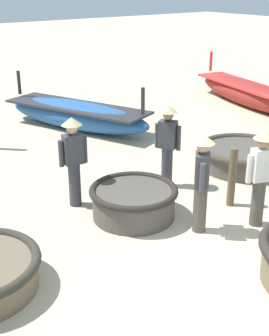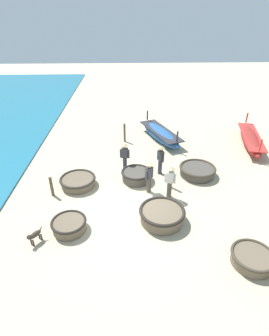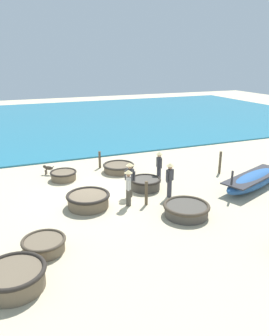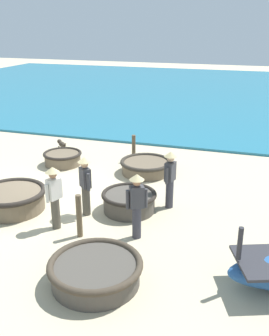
# 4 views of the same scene
# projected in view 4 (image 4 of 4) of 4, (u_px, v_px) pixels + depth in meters

# --- Properties ---
(ground_plane) EXTENTS (80.00, 80.00, 0.00)m
(ground_plane) POSITION_uv_depth(u_px,v_px,m) (53.00, 196.00, 11.99)
(ground_plane) COLOR #C6B793
(sea) EXTENTS (28.00, 52.00, 0.10)m
(sea) POSITION_uv_depth(u_px,v_px,m) (236.00, 93.00, 28.50)
(sea) COLOR teal
(sea) RESTS_ON ground
(coracle_upturned) EXTENTS (1.41, 1.41, 0.48)m
(coracle_upturned) POSITION_uv_depth(u_px,v_px,m) (63.00, 158.00, 14.48)
(coracle_upturned) COLOR brown
(coracle_upturned) RESTS_ON ground
(coracle_nearest) EXTENTS (1.80, 1.80, 0.47)m
(coracle_nearest) POSITION_uv_depth(u_px,v_px,m) (146.00, 166.00, 13.68)
(coracle_nearest) COLOR brown
(coracle_nearest) RESTS_ON ground
(coracle_far_right) EXTENTS (1.54, 1.54, 0.56)m
(coracle_far_right) POSITION_uv_depth(u_px,v_px,m) (129.00, 201.00, 10.93)
(coracle_far_right) COLOR #4C473F
(coracle_far_right) RESTS_ON ground
(coracle_front_right) EXTENTS (1.91, 1.91, 0.61)m
(coracle_front_right) POSITION_uv_depth(u_px,v_px,m) (12.00, 199.00, 11.00)
(coracle_front_right) COLOR brown
(coracle_front_right) RESTS_ON ground
(coracle_beside_post) EXTENTS (1.94, 1.94, 0.51)m
(coracle_beside_post) POSITION_uv_depth(u_px,v_px,m) (95.00, 271.00, 7.91)
(coracle_beside_post) COLOR #4C473F
(coracle_beside_post) RESTS_ON ground
(fisherman_crouching) EXTENTS (0.36, 0.47, 1.67)m
(fisherman_crouching) POSITION_uv_depth(u_px,v_px,m) (137.00, 202.00, 9.36)
(fisherman_crouching) COLOR #383842
(fisherman_crouching) RESTS_ON ground
(fisherman_by_coracle) EXTENTS (0.52, 0.36, 1.67)m
(fisherman_by_coracle) POSITION_uv_depth(u_px,v_px,m) (170.00, 176.00, 10.93)
(fisherman_by_coracle) COLOR #383842
(fisherman_by_coracle) RESTS_ON ground
(fisherman_hauling) EXTENTS (0.39, 0.41, 1.67)m
(fisherman_hauling) POSITION_uv_depth(u_px,v_px,m) (85.00, 182.00, 10.50)
(fisherman_hauling) COLOR #4C473D
(fisherman_hauling) RESTS_ON ground
(fisherman_standing_left) EXTENTS (0.50, 0.36, 1.67)m
(fisherman_standing_left) POSITION_uv_depth(u_px,v_px,m) (54.00, 194.00, 9.81)
(fisherman_standing_left) COLOR #4C473D
(fisherman_standing_left) RESTS_ON ground
(dog) EXTENTS (0.47, 0.58, 0.55)m
(dog) POSITION_uv_depth(u_px,v_px,m) (62.00, 145.00, 15.66)
(dog) COLOR #3D3328
(dog) RESTS_ON ground
(mooring_post_mid_beach) EXTENTS (0.14, 0.14, 1.01)m
(mooring_post_mid_beach) POSITION_uv_depth(u_px,v_px,m) (134.00, 148.00, 14.78)
(mooring_post_mid_beach) COLOR brown
(mooring_post_mid_beach) RESTS_ON ground
(mooring_post_inland) EXTENTS (0.14, 0.14, 1.11)m
(mooring_post_inland) POSITION_uv_depth(u_px,v_px,m) (79.00, 216.00, 9.55)
(mooring_post_inland) COLOR brown
(mooring_post_inland) RESTS_ON ground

